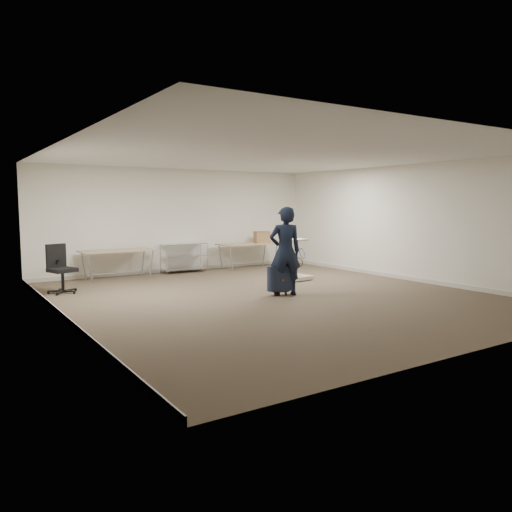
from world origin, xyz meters
TOP-DOWN VIEW (x-y plane):
  - ground at (0.00, 0.00)m, footprint 9.00×9.00m
  - room_shell at (0.00, 1.38)m, footprint 8.00×9.00m
  - folding_table_left at (-1.90, 3.95)m, footprint 1.80×0.75m
  - folding_table_right at (1.90, 3.95)m, footprint 1.80×0.75m
  - wire_shelf at (0.00, 4.20)m, footprint 1.22×0.47m
  - person at (0.29, -0.03)m, footprint 0.76×0.63m
  - suitcase at (0.20, -0.00)m, footprint 0.41×0.29m
  - office_chair at (-3.48, 2.72)m, footprint 0.62×0.62m
  - equipment_cart at (1.76, 1.44)m, footprint 0.62×0.62m
  - cardboard_box at (2.39, 3.99)m, footprint 0.49×0.42m

SIDE VIEW (x-z plane):
  - ground at x=0.00m, z-range 0.00..0.00m
  - room_shell at x=0.00m, z-range -4.45..4.55m
  - equipment_cart at x=1.76m, z-range -0.24..0.77m
  - office_chair at x=-3.48m, z-range -0.20..0.82m
  - suitcase at x=0.20m, z-range -0.16..0.85m
  - wire_shelf at x=0.00m, z-range 0.04..0.84m
  - folding_table_left at x=-1.90m, z-range 0.31..1.04m
  - folding_table_right at x=1.90m, z-range 0.31..1.04m
  - cardboard_box at x=2.39m, z-range 0.73..1.05m
  - person at x=0.29m, z-range 0.00..1.80m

